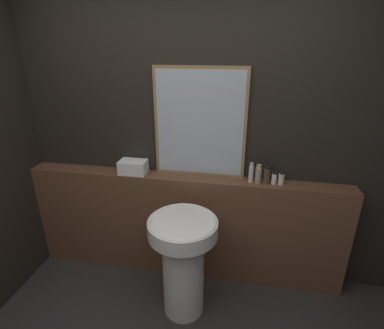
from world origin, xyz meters
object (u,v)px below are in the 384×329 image
at_px(body_wash_bottle, 274,178).
at_px(conditioner_bottle, 258,174).
at_px(hand_soap_bottle, 281,179).
at_px(mirror, 200,124).
at_px(lotion_bottle, 267,175).
at_px(towel_stack, 133,167).
at_px(shampoo_bottle, 251,173).
at_px(pedestal_sink, 183,258).

bearing_deg(body_wash_bottle, conditioner_bottle, 180.00).
xyz_separation_m(body_wash_bottle, hand_soap_bottle, (0.06, 0.00, 0.00)).
xyz_separation_m(mirror, lotion_bottle, (0.56, -0.07, -0.38)).
relative_size(conditioner_bottle, body_wash_bottle, 1.53).
height_order(towel_stack, lotion_bottle, lotion_bottle).
relative_size(shampoo_bottle, body_wash_bottle, 1.63).
relative_size(shampoo_bottle, lotion_bottle, 1.11).
xyz_separation_m(conditioner_bottle, body_wash_bottle, (0.12, -0.00, -0.02)).
bearing_deg(towel_stack, lotion_bottle, 0.00).
bearing_deg(towel_stack, mirror, 7.07).
relative_size(mirror, hand_soap_bottle, 8.19).
height_order(shampoo_bottle, hand_soap_bottle, shampoo_bottle).
bearing_deg(conditioner_bottle, shampoo_bottle, 180.00).
relative_size(conditioner_bottle, hand_soap_bottle, 1.43).
xyz_separation_m(mirror, shampoo_bottle, (0.43, -0.07, -0.37)).
relative_size(pedestal_sink, towel_stack, 3.60).
xyz_separation_m(towel_stack, conditioner_bottle, (1.06, 0.00, 0.01)).
bearing_deg(shampoo_bottle, mirror, 170.77).
distance_m(pedestal_sink, lotion_bottle, 0.92).
relative_size(conditioner_bottle, lotion_bottle, 1.04).
relative_size(mirror, shampoo_bottle, 5.36).
distance_m(shampoo_bottle, conditioner_bottle, 0.06).
relative_size(lotion_bottle, hand_soap_bottle, 1.37).
bearing_deg(hand_soap_bottle, mirror, 174.02).
xyz_separation_m(shampoo_bottle, hand_soap_bottle, (0.24, -0.00, -0.03)).
distance_m(conditioner_bottle, lotion_bottle, 0.07).
bearing_deg(shampoo_bottle, conditioner_bottle, -0.00).
height_order(pedestal_sink, body_wash_bottle, body_wash_bottle).
bearing_deg(towel_stack, body_wash_bottle, -0.00).
height_order(mirror, shampoo_bottle, mirror).
height_order(towel_stack, hand_soap_bottle, towel_stack).
distance_m(pedestal_sink, mirror, 1.06).
height_order(lotion_bottle, body_wash_bottle, lotion_bottle).
distance_m(shampoo_bottle, lotion_bottle, 0.12).
bearing_deg(hand_soap_bottle, pedestal_sink, -146.89).
bearing_deg(towel_stack, shampoo_bottle, 0.00).
relative_size(towel_stack, conditioner_bottle, 1.51).
relative_size(pedestal_sink, body_wash_bottle, 8.27).
xyz_separation_m(lotion_bottle, body_wash_bottle, (0.06, -0.00, -0.02)).
distance_m(towel_stack, hand_soap_bottle, 1.24).
height_order(pedestal_sink, conditioner_bottle, conditioner_bottle).
height_order(pedestal_sink, shampoo_bottle, shampoo_bottle).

